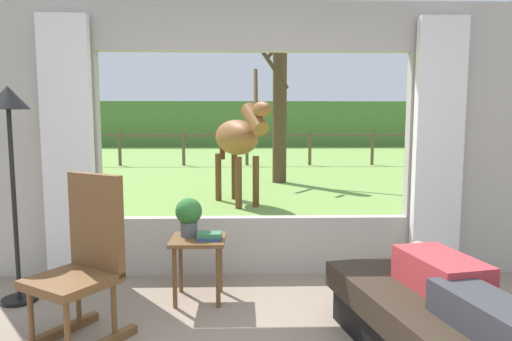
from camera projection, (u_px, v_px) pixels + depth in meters
name	position (u px, v px, depth m)	size (l,w,h in m)	color
back_wall_with_window	(255.00, 144.00, 4.31)	(5.20, 0.12, 2.55)	#ADA599
curtain_panel_left	(68.00, 151.00, 4.14)	(0.44, 0.10, 2.40)	silver
curtain_panel_right	(438.00, 150.00, 4.23)	(0.44, 0.10, 2.40)	silver
outdoor_pasture_lawn	(247.00, 163.00, 15.28)	(36.00, 21.68, 0.02)	#759E47
distant_hill_ridge	(245.00, 124.00, 24.92)	(36.00, 2.00, 2.40)	#507838
recliner_sofa	(449.00, 331.00, 2.75)	(1.22, 1.84, 0.42)	black
reclining_person	(455.00, 285.00, 2.66)	(0.45, 1.43, 0.22)	#B23338
rocking_chair	(84.00, 261.00, 3.04)	(0.75, 0.82, 1.12)	brown
side_table	(198.00, 249.00, 3.75)	(0.44, 0.44, 0.52)	brown
potted_plant	(189.00, 214.00, 3.77)	(0.22, 0.22, 0.32)	#4C5156
book_stack	(210.00, 236.00, 3.68)	(0.19, 0.16, 0.06)	#23478C
floor_lamp_left	(10.00, 129.00, 3.59)	(0.32, 0.32, 1.74)	black
horse	(238.00, 138.00, 7.77)	(1.13, 1.76, 1.73)	brown
pasture_tree	(279.00, 109.00, 10.44)	(1.23, 1.29, 3.77)	#4C3823
pasture_fence_line	(247.00, 142.00, 14.47)	(16.10, 0.10, 1.10)	brown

